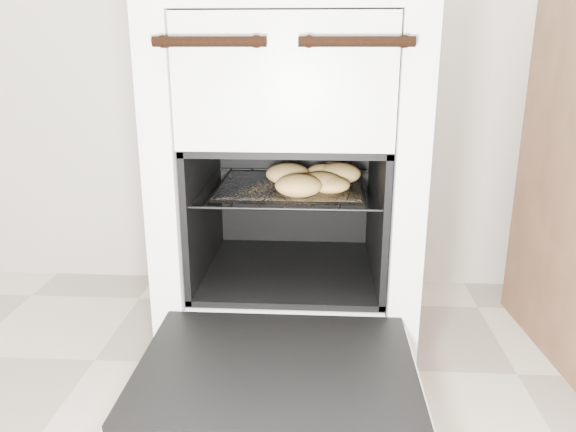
% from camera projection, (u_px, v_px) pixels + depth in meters
% --- Properties ---
extents(stove, '(0.55, 0.61, 0.84)m').
position_uv_depth(stove, '(291.00, 182.00, 1.35)').
color(stove, white).
rests_on(stove, ground).
extents(oven_door, '(0.50, 0.39, 0.03)m').
position_uv_depth(oven_door, '(277.00, 372.00, 0.98)').
color(oven_door, black).
rests_on(oven_door, stove).
extents(oven_rack, '(0.40, 0.39, 0.01)m').
position_uv_depth(oven_rack, '(290.00, 187.00, 1.29)').
color(oven_rack, black).
rests_on(oven_rack, stove).
extents(foil_sheet, '(0.31, 0.28, 0.01)m').
position_uv_depth(foil_sheet, '(289.00, 186.00, 1.27)').
color(foil_sheet, white).
rests_on(foil_sheet, oven_rack).
extents(baked_rolls, '(0.24, 0.30, 0.05)m').
position_uv_depth(baked_rolls, '(317.00, 177.00, 1.26)').
color(baked_rolls, '#E1AD5A').
rests_on(baked_rolls, foil_sheet).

